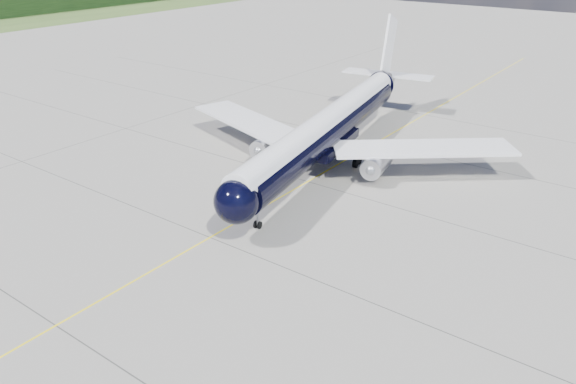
% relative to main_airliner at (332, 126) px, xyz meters
% --- Properties ---
extents(ground, '(320.00, 320.00, 0.00)m').
position_rel_main_airliner_xyz_m(ground, '(1.15, -1.28, -4.38)').
color(ground, gray).
rests_on(ground, ground).
extents(taxiway_centerline, '(0.16, 160.00, 0.01)m').
position_rel_main_airliner_xyz_m(taxiway_centerline, '(1.15, -6.28, -4.38)').
color(taxiway_centerline, yellow).
rests_on(taxiway_centerline, ground).
extents(main_airliner, '(39.45, 48.59, 14.13)m').
position_rel_main_airliner_xyz_m(main_airliner, '(0.00, 0.00, 0.00)').
color(main_airliner, black).
rests_on(main_airliner, ground).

